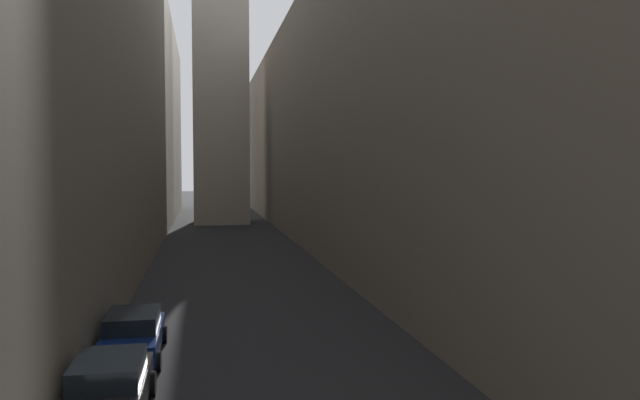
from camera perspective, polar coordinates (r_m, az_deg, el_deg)
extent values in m
plane|color=#232326|center=(44.44, -8.36, -5.14)|extent=(264.00, 264.00, 0.00)
cube|color=#756B5B|center=(47.64, -24.93, 9.61)|extent=(15.45, 108.00, 23.96)
cube|color=gray|center=(48.13, 5.58, 7.58)|extent=(12.35, 108.00, 20.26)
cube|color=black|center=(16.26, -19.52, -17.10)|extent=(1.77, 4.45, 0.68)
cube|color=black|center=(16.07, -19.55, -15.01)|extent=(1.63, 2.28, 0.56)
cylinder|color=black|center=(17.93, -21.67, -16.38)|extent=(0.22, 0.68, 0.68)
cylinder|color=black|center=(17.70, -15.80, -16.54)|extent=(0.22, 0.68, 0.68)
cube|color=navy|center=(21.10, -17.45, -12.54)|extent=(1.78, 4.50, 0.65)
cube|color=black|center=(21.05, -17.44, -10.89)|extent=(1.64, 2.35, 0.55)
cylinder|color=black|center=(22.76, -19.28, -12.27)|extent=(0.22, 0.61, 0.61)
cylinder|color=black|center=(22.57, -14.70, -12.32)|extent=(0.22, 0.61, 0.61)
cylinder|color=black|center=(19.85, -20.58, -14.55)|extent=(0.22, 0.61, 0.61)
cylinder|color=black|center=(19.64, -15.28, -14.66)|extent=(0.22, 0.61, 0.61)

